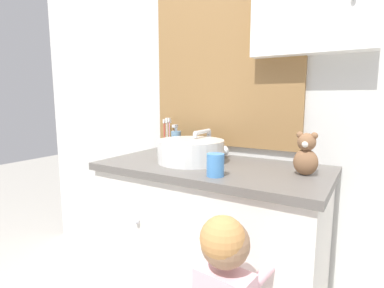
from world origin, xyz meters
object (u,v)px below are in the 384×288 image
object	(u,v)px
sink_basin	(191,150)
toothbrush_holder	(168,143)
soap_dispenser	(176,142)
drinking_cup	(215,165)
teddy_bear	(306,155)

from	to	relation	value
sink_basin	toothbrush_holder	bearing A→B (deg)	145.49
soap_dispenser	drinking_cup	xyz separation A→B (m)	(0.43, -0.35, -0.02)
soap_dispenser	teddy_bear	size ratio (longest dim) A/B	0.92
soap_dispenser	teddy_bear	bearing A→B (deg)	-10.50
sink_basin	soap_dispenser	size ratio (longest dim) A/B	2.30
soap_dispenser	drinking_cup	bearing A→B (deg)	-38.94
toothbrush_holder	sink_basin	bearing A→B (deg)	-34.51
toothbrush_holder	drinking_cup	size ratio (longest dim) A/B	2.13
sink_basin	teddy_bear	bearing A→B (deg)	2.81
soap_dispenser	sink_basin	bearing A→B (deg)	-38.76
soap_dispenser	teddy_bear	distance (m)	0.75
soap_dispenser	teddy_bear	world-z (taller)	teddy_bear
teddy_bear	drinking_cup	xyz separation A→B (m)	(-0.31, -0.21, -0.04)
sink_basin	teddy_bear	world-z (taller)	teddy_bear
sink_basin	drinking_cup	size ratio (longest dim) A/B	4.10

